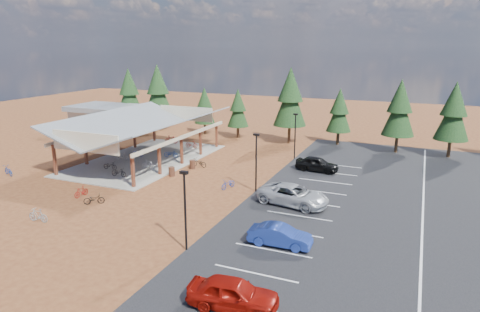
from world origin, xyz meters
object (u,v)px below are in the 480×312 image
at_px(bike_pavilion, 144,126).
at_px(bike_2, 138,153).
at_px(bike_3, 171,139).
at_px(bike_5, 148,165).
at_px(bike_12, 94,199).
at_px(bike_13, 38,215).
at_px(bike_7, 191,144).
at_px(bike_16, 199,163).
at_px(lamp_post_2, 295,133).
at_px(trash_bin_1, 192,164).
at_px(bike_4, 119,172).
at_px(car_4, 317,164).
at_px(outbuilding, 110,118).
at_px(bike_11, 81,192).
at_px(lamp_post_1, 256,158).
at_px(bike_14, 228,184).
at_px(car_2, 293,195).
at_px(car_1, 280,236).
at_px(lamp_post_0, 185,205).
at_px(bike_6, 171,154).
at_px(bike_10, 8,171).
at_px(bike_1, 122,155).
at_px(car_0, 233,293).
at_px(trash_bin_0, 172,172).
at_px(bike_0, 110,165).

distance_m(bike_pavilion, bike_2, 3.81).
xyz_separation_m(bike_3, bike_5, (4.31, -11.18, 0.00)).
height_order(bike_3, bike_12, bike_3).
bearing_deg(bike_13, bike_7, 178.70).
xyz_separation_m(bike_5, bike_16, (4.06, 3.25, -0.16)).
bearing_deg(lamp_post_2, trash_bin_1, -137.27).
distance_m(bike_7, bike_13, 24.08).
relative_size(bike_4, car_4, 0.38).
distance_m(bike_pavilion, bike_5, 5.38).
height_order(outbuilding, bike_11, outbuilding).
height_order(lamp_post_1, bike_11, lamp_post_1).
relative_size(lamp_post_2, bike_4, 3.17).
height_order(bike_12, bike_13, bike_13).
distance_m(lamp_post_1, bike_5, 12.64).
distance_m(bike_14, car_2, 6.64).
height_order(bike_14, car_1, car_1).
height_order(lamp_post_0, bike_12, lamp_post_0).
height_order(lamp_post_0, bike_3, lamp_post_0).
bearing_deg(lamp_post_0, bike_7, 118.79).
relative_size(lamp_post_0, bike_6, 3.19).
xyz_separation_m(bike_5, bike_13, (0.25, -14.00, -0.11)).
xyz_separation_m(bike_10, bike_11, (10.98, -1.92, -0.03)).
distance_m(bike_4, car_2, 17.51).
height_order(trash_bin_1, bike_10, bike_10).
bearing_deg(lamp_post_0, trash_bin_1, 118.14).
distance_m(bike_1, car_0, 30.07).
bearing_deg(bike_pavilion, bike_16, -1.12).
distance_m(lamp_post_1, bike_2, 17.84).
xyz_separation_m(trash_bin_1, bike_16, (0.34, 0.80, 0.01)).
bearing_deg(lamp_post_2, lamp_post_0, -90.00).
distance_m(lamp_post_1, bike_14, 3.58).
relative_size(bike_2, car_1, 0.38).
xyz_separation_m(bike_6, bike_12, (2.05, -14.77, -0.10)).
height_order(bike_6, bike_13, bike_13).
bearing_deg(car_2, lamp_post_2, 25.54).
distance_m(bike_2, car_2, 21.98).
xyz_separation_m(trash_bin_1, car_1, (13.77, -13.22, 0.26)).
bearing_deg(bike_4, bike_11, -176.01).
distance_m(trash_bin_1, bike_11, 11.96).
xyz_separation_m(bike_3, car_2, (20.52, -14.69, 0.22)).
height_order(lamp_post_0, car_4, lamp_post_0).
bearing_deg(bike_1, car_1, -121.59).
bearing_deg(car_1, bike_3, 42.21).
bearing_deg(trash_bin_0, lamp_post_0, -54.77).
xyz_separation_m(lamp_post_1, bike_7, (-13.01, 11.68, -2.38)).
bearing_deg(bike_11, outbuilding, 127.98).
distance_m(bike_3, car_1, 30.94).
relative_size(lamp_post_0, car_4, 1.20).
bearing_deg(bike_0, bike_6, -28.99).
bearing_deg(bike_4, bike_3, 10.24).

